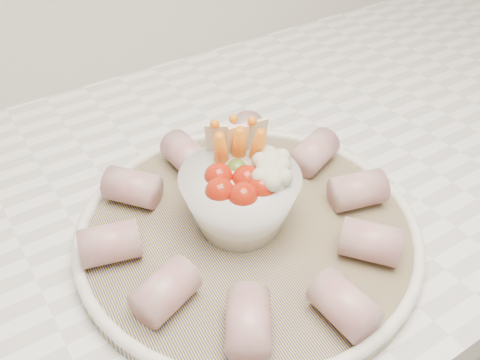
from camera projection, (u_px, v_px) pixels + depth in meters
serving_platter at (248, 230)px, 0.55m from camera, size 0.38×0.38×0.02m
veggie_bowl at (241, 194)px, 0.53m from camera, size 0.12×0.12×0.10m
cured_meat_rolls at (247, 214)px, 0.53m from camera, size 0.32×0.32×0.04m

